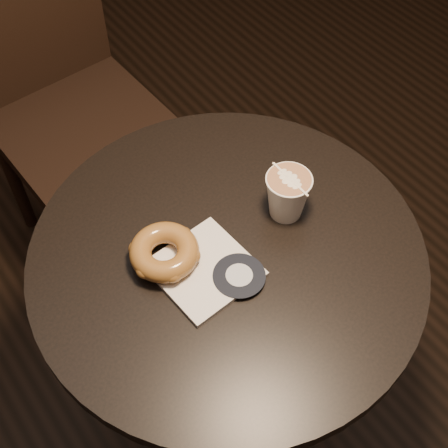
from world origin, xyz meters
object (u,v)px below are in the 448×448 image
object	(u,v)px
cafe_table	(227,307)
latte_cup	(287,196)
doughnut	(164,252)
pastry_bag	(204,269)
chair	(52,72)

from	to	relation	value
cafe_table	latte_cup	xyz separation A→B (m)	(0.14, 0.01, 0.25)
doughnut	latte_cup	world-z (taller)	latte_cup
pastry_bag	doughnut	distance (m)	0.07
cafe_table	latte_cup	size ratio (longest dim) A/B	8.13
doughnut	latte_cup	bearing A→B (deg)	-9.51
pastry_bag	doughnut	size ratio (longest dim) A/B	1.30
chair	doughnut	bearing A→B (deg)	-102.09
chair	doughnut	size ratio (longest dim) A/B	8.85
cafe_table	pastry_bag	world-z (taller)	pastry_bag
chair	pastry_bag	size ratio (longest dim) A/B	6.81
pastry_bag	latte_cup	xyz separation A→B (m)	(0.19, 0.02, 0.04)
latte_cup	chair	bearing A→B (deg)	97.45
cafe_table	doughnut	bearing A→B (deg)	154.45
pastry_bag	chair	bearing A→B (deg)	79.84
doughnut	latte_cup	size ratio (longest dim) A/B	1.30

